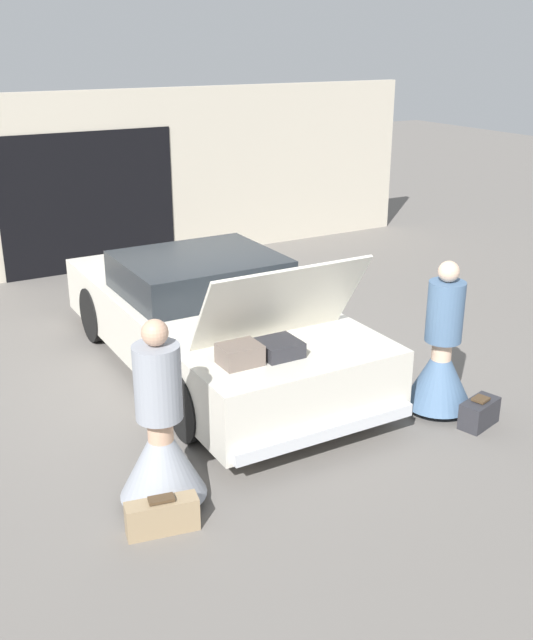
{
  "coord_description": "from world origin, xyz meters",
  "views": [
    {
      "loc": [
        -3.35,
        -7.15,
        3.55
      ],
      "look_at": [
        0.0,
        -1.27,
        0.98
      ],
      "focal_mm": 42.0,
      "sensor_mm": 36.0,
      "label": 1
    }
  ],
  "objects_px": {
    "person_left": "(161,441)",
    "suitcase_beside_right_person": "(479,413)",
    "suitcase_beside_left_person": "(162,516)",
    "person_right": "(441,360)",
    "car": "(210,318)"
  },
  "relations": [
    {
      "from": "person_right",
      "to": "suitcase_beside_left_person",
      "type": "height_order",
      "value": "person_right"
    },
    {
      "from": "person_left",
      "to": "suitcase_beside_right_person",
      "type": "distance_m",
      "value": 3.2
    },
    {
      "from": "car",
      "to": "suitcase_beside_left_person",
      "type": "height_order",
      "value": "car"
    },
    {
      "from": "person_right",
      "to": "car",
      "type": "bearing_deg",
      "value": 43.02
    },
    {
      "from": "suitcase_beside_left_person",
      "to": "suitcase_beside_right_person",
      "type": "relative_size",
      "value": 1.23
    },
    {
      "from": "suitcase_beside_left_person",
      "to": "suitcase_beside_right_person",
      "type": "bearing_deg",
      "value": 0.72
    },
    {
      "from": "car",
      "to": "suitcase_beside_right_person",
      "type": "height_order",
      "value": "car"
    },
    {
      "from": "person_right",
      "to": "suitcase_beside_left_person",
      "type": "xyz_separation_m",
      "value": [
        -3.18,
        -0.48,
        -0.42
      ]
    },
    {
      "from": "person_right",
      "to": "suitcase_beside_right_person",
      "type": "bearing_deg",
      "value": -155.08
    },
    {
      "from": "person_left",
      "to": "car",
      "type": "bearing_deg",
      "value": 155.52
    },
    {
      "from": "car",
      "to": "suitcase_beside_left_person",
      "type": "distance_m",
      "value": 3.13
    },
    {
      "from": "suitcase_beside_left_person",
      "to": "suitcase_beside_right_person",
      "type": "xyz_separation_m",
      "value": [
        3.32,
        0.04,
        -0.0
      ]
    },
    {
      "from": "suitcase_beside_left_person",
      "to": "person_right",
      "type": "bearing_deg",
      "value": 8.66
    },
    {
      "from": "person_left",
      "to": "suitcase_beside_right_person",
      "type": "bearing_deg",
      "value": 93.5
    },
    {
      "from": "person_left",
      "to": "person_right",
      "type": "distance_m",
      "value": 3.02
    }
  ]
}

